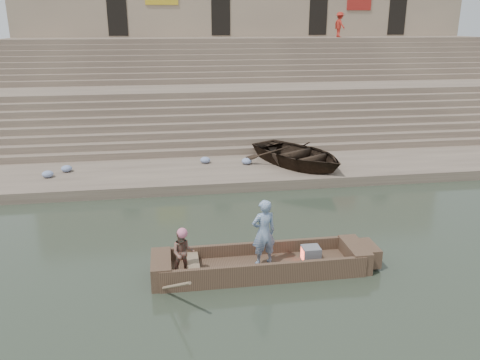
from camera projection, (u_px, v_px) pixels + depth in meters
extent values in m
plane|color=#283225|center=(397.00, 258.00, 13.41)|extent=(120.00, 120.00, 0.00)
cube|color=gray|center=(312.00, 169.00, 20.86)|extent=(32.00, 4.00, 0.40)
cube|color=gray|center=(274.00, 111.00, 27.53)|extent=(32.00, 3.00, 2.80)
cube|color=gray|center=(253.00, 76.00, 33.73)|extent=(32.00, 3.00, 5.20)
cube|color=gray|center=(299.00, 152.00, 22.92)|extent=(32.00, 0.50, 0.70)
cube|color=gray|center=(296.00, 146.00, 23.35)|extent=(32.00, 0.50, 1.00)
cube|color=gray|center=(293.00, 141.00, 23.77)|extent=(32.00, 0.50, 1.30)
cube|color=gray|center=(291.00, 136.00, 24.19)|extent=(32.00, 0.50, 1.60)
cube|color=gray|center=(288.00, 131.00, 24.62)|extent=(32.00, 0.50, 1.90)
cube|color=gray|center=(286.00, 126.00, 25.04)|extent=(32.00, 0.50, 2.20)
cube|color=gray|center=(284.00, 121.00, 25.46)|extent=(32.00, 0.50, 2.50)
cube|color=gray|center=(282.00, 117.00, 25.88)|extent=(32.00, 0.50, 2.80)
cube|color=gray|center=(268.00, 103.00, 29.12)|extent=(32.00, 0.50, 3.10)
cube|color=gray|center=(266.00, 100.00, 29.55)|extent=(32.00, 0.50, 3.40)
cube|color=gray|center=(265.00, 96.00, 29.97)|extent=(32.00, 0.50, 3.70)
cube|color=gray|center=(263.00, 92.00, 30.39)|extent=(32.00, 0.50, 4.00)
cube|color=gray|center=(262.00, 89.00, 30.82)|extent=(32.00, 0.50, 4.30)
cube|color=gray|center=(260.00, 86.00, 31.24)|extent=(32.00, 0.50, 4.60)
cube|color=gray|center=(259.00, 82.00, 31.66)|extent=(32.00, 0.50, 4.90)
cube|color=gray|center=(257.00, 79.00, 32.09)|extent=(32.00, 0.50, 5.20)
cube|color=tan|center=(243.00, 30.00, 36.55)|extent=(32.00, 5.00, 11.20)
cube|color=black|center=(117.00, 16.00, 32.62)|extent=(1.30, 0.18, 2.60)
cube|color=black|center=(221.00, 16.00, 33.65)|extent=(1.30, 0.18, 2.60)
cube|color=black|center=(318.00, 16.00, 34.68)|extent=(1.30, 0.18, 2.60)
cube|color=black|center=(397.00, 16.00, 35.56)|extent=(1.30, 0.18, 2.60)
cube|color=maroon|center=(359.00, 1.00, 34.74)|extent=(1.80, 0.10, 1.20)
cube|color=brown|center=(261.00, 268.00, 12.63)|extent=(5.00, 1.30, 0.22)
cube|color=brown|center=(266.00, 274.00, 11.99)|extent=(5.20, 0.12, 0.56)
cube|color=brown|center=(256.00, 252.00, 13.16)|extent=(5.20, 0.12, 0.56)
cube|color=brown|center=(161.00, 269.00, 12.19)|extent=(0.50, 1.30, 0.60)
cube|color=brown|center=(355.00, 255.00, 12.94)|extent=(0.50, 1.30, 0.60)
cube|color=brown|center=(369.00, 253.00, 13.00)|extent=(0.35, 0.90, 0.50)
cube|color=#937A5B|center=(193.00, 263.00, 12.28)|extent=(0.30, 1.20, 0.08)
cylinder|color=#937A5B|center=(168.00, 287.00, 11.37)|extent=(1.03, 2.10, 1.36)
sphere|color=#DD6D8C|center=(182.00, 233.00, 11.78)|extent=(0.26, 0.26, 0.26)
imported|color=navy|center=(264.00, 232.00, 12.37)|extent=(0.72, 0.54, 1.77)
imported|color=#236B55|center=(183.00, 253.00, 11.94)|extent=(0.58, 0.46, 1.17)
cube|color=slate|center=(311.00, 254.00, 12.73)|extent=(0.46, 0.42, 0.40)
cube|color=#E5593F|center=(303.00, 255.00, 12.70)|extent=(0.04, 0.34, 0.32)
imported|color=#2D2116|center=(298.00, 154.00, 20.49)|extent=(5.15, 5.67, 0.96)
imported|color=#A8261C|center=(340.00, 25.00, 32.97)|extent=(0.84, 1.17, 1.65)
ellipsoid|color=#3F5999|center=(67.00, 169.00, 19.73)|extent=(0.44, 0.44, 0.26)
ellipsoid|color=#3F5999|center=(247.00, 161.00, 20.78)|extent=(0.44, 0.44, 0.26)
ellipsoid|color=#3F5999|center=(48.00, 174.00, 19.02)|extent=(0.44, 0.44, 0.26)
ellipsoid|color=#3F5999|center=(205.00, 160.00, 20.95)|extent=(0.44, 0.44, 0.26)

